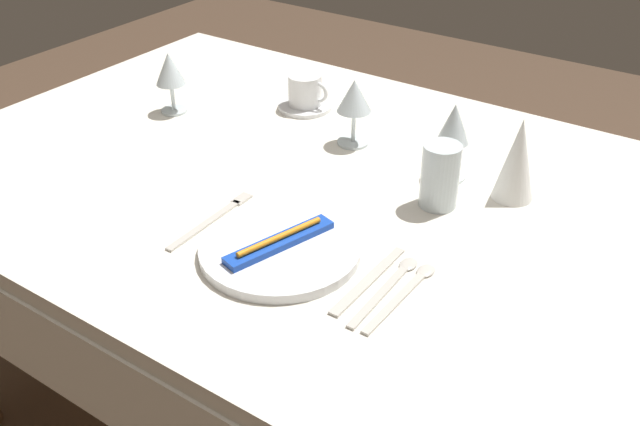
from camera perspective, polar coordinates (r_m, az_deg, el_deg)
dining_table at (r=1.46m, az=2.20°, el=-1.05°), size 1.80×1.11×0.74m
dinner_plate at (r=1.24m, az=-3.15°, el=-2.87°), size 0.28×0.28×0.02m
toothbrush_package at (r=1.23m, az=-3.17°, el=-2.23°), size 0.09×0.21×0.02m
fork_outer at (r=1.34m, az=-8.29°, el=-0.40°), size 0.02×0.22×0.00m
dinner_knife at (r=1.18m, az=3.71°, el=-5.40°), size 0.02×0.21×0.00m
spoon_soup at (r=1.18m, az=5.63°, el=-5.44°), size 0.03×0.21×0.01m
spoon_dessert at (r=1.17m, az=6.93°, el=-5.92°), size 0.03×0.21×0.01m
saucer_left at (r=1.77m, az=-1.18°, el=8.36°), size 0.13×0.13×0.01m
coffee_cup_left at (r=1.75m, az=-1.14°, el=9.61°), size 0.11×0.08×0.07m
wine_glass_centre at (r=1.75m, az=-11.70°, el=10.81°), size 0.07×0.07×0.15m
wine_glass_left at (r=1.44m, az=10.42°, el=6.58°), size 0.07×0.07×0.16m
wine_glass_right at (r=1.56m, az=2.70°, el=8.89°), size 0.07×0.07×0.15m
drink_tumbler at (r=1.37m, az=9.36°, el=2.61°), size 0.07×0.07×0.12m
napkin_folded at (r=1.41m, az=15.23°, el=4.09°), size 0.08×0.08×0.16m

